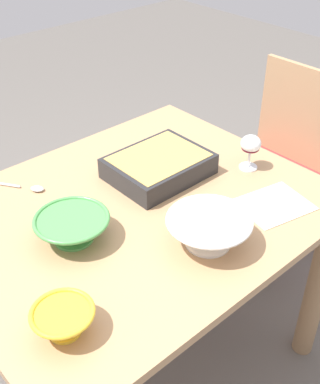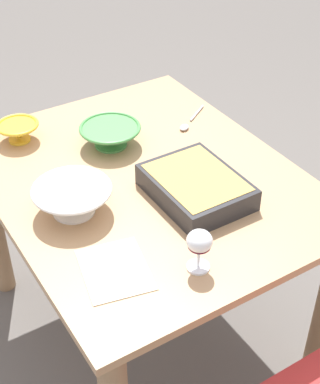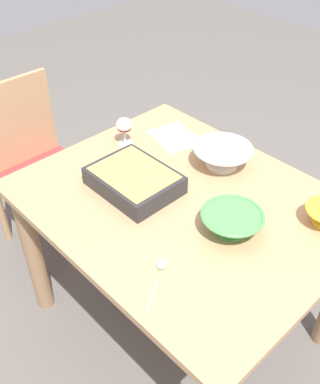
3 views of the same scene
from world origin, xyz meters
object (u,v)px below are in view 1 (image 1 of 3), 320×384
Objects in this scene: chair at (280,158)px; napkin at (274,205)px; casserole_dish at (159,165)px; wine_glass at (251,146)px; mixing_bowl at (72,226)px; serving_bowl at (209,230)px; serving_spoon at (27,187)px; small_bowl at (63,320)px; dining_table at (136,243)px.

napkin is (0.62, 0.40, 0.26)m from chair.
chair reaches higher than casserole_dish.
wine_glass is 0.67m from mixing_bowl.
chair is at bearing -174.56° from mixing_bowl.
serving_spoon is (0.24, -0.58, -0.04)m from serving_bowl.
wine_glass is 0.24m from napkin.
chair reaches higher than serving_spoon.
small_bowl is 0.61m from serving_spoon.
wine_glass reaches higher than dining_table.
casserole_dish is (0.26, -0.17, -0.05)m from wine_glass.
dining_table is 0.34m from serving_bowl.
dining_table is at bearing -11.40° from wine_glass.
dining_table is 0.46m from napkin.
mixing_bowl is at bearing 5.44° from chair.
dining_table is 0.50m from wine_glass.
chair is 3.73× the size of serving_bowl.
small_bowl is at bearing 31.62° from dining_table.
mixing_bowl is 0.62m from napkin.
small_bowl is at bearing 15.30° from chair.
wine_glass is (-0.44, 0.09, 0.24)m from dining_table.
mixing_bowl is 0.38m from serving_bowl.
casserole_dish is at bearing 2.14° from chair.
mixing_bowl is at bearing 11.67° from casserole_dish.
napkin is (-0.53, 0.59, -0.01)m from serving_spoon.
wine_glass reaches higher than casserole_dish.
wine_glass is 0.88m from small_bowl.
wine_glass reaches higher than serving_spoon.
mixing_bowl is at bearing -0.53° from dining_table.
small_bowl reaches higher than dining_table.
serving_bowl is 0.29m from napkin.
serving_bowl is at bearing 69.44° from casserole_dish.
small_bowl is (0.86, 0.17, -0.05)m from wine_glass.
chair is at bearing -157.05° from serving_bowl.
mixing_bowl reaches higher than casserole_dish.
serving_spoon is at bearing -31.03° from casserole_dish.
wine_glass reaches higher than small_bowl.
dining_table is 9.30× the size of wine_glass.
small_bowl is (0.20, 0.26, -0.00)m from mixing_bowl.
small_bowl is (1.37, 0.37, 0.29)m from chair.
mixing_bowl is 0.33m from small_bowl.
serving_spoon is at bearing -9.73° from chair.
mixing_bowl is 1.44× the size of small_bowl.
wine_glass is 0.75m from serving_spoon.
wine_glass is at bearing 172.24° from mixing_bowl.
chair reaches higher than mixing_bowl.
chair reaches higher than dining_table.
wine_glass is at bearing -119.47° from napkin.
serving_bowl reaches higher than small_bowl.
serving_bowl is at bearing 112.65° from serving_spoon.
wine_glass is at bearing -168.65° from small_bowl.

